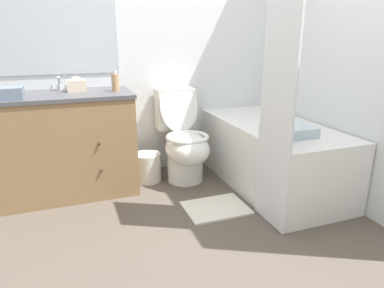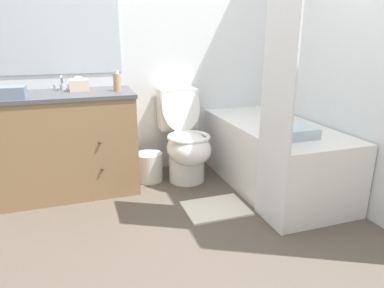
% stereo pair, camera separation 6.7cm
% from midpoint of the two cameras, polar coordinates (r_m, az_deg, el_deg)
% --- Properties ---
extents(ground_plane, '(14.00, 14.00, 0.00)m').
position_cam_midpoint_polar(ground_plane, '(2.11, 2.28, -19.26)').
color(ground_plane, brown).
extents(wall_back, '(8.00, 0.06, 2.50)m').
position_cam_midpoint_polar(wall_back, '(3.24, -8.99, 17.10)').
color(wall_back, silver).
rests_on(wall_back, ground_plane).
extents(wall_right, '(0.05, 2.59, 2.50)m').
position_cam_midpoint_polar(wall_right, '(3.06, 20.55, 16.22)').
color(wall_right, silver).
rests_on(wall_right, ground_plane).
extents(vanity_cabinet, '(1.09, 0.59, 0.84)m').
position_cam_midpoint_polar(vanity_cabinet, '(2.99, -20.88, 0.06)').
color(vanity_cabinet, olive).
rests_on(vanity_cabinet, ground_plane).
extents(sink_faucet, '(0.14, 0.12, 0.12)m').
position_cam_midpoint_polar(sink_faucet, '(3.07, -21.79, 8.98)').
color(sink_faucet, silver).
rests_on(sink_faucet, vanity_cabinet).
extents(toilet, '(0.38, 0.67, 0.88)m').
position_cam_midpoint_polar(toilet, '(3.07, -2.00, 0.41)').
color(toilet, white).
rests_on(toilet, ground_plane).
extents(bathtub, '(0.69, 1.47, 0.56)m').
position_cam_midpoint_polar(bathtub, '(3.04, 12.41, -1.70)').
color(bathtub, white).
rests_on(bathtub, ground_plane).
extents(shower_curtain, '(0.01, 0.36, 1.93)m').
position_cam_midpoint_polar(shower_curtain, '(2.23, 13.43, 9.60)').
color(shower_curtain, white).
rests_on(shower_curtain, ground_plane).
extents(wastebasket, '(0.24, 0.24, 0.26)m').
position_cam_midpoint_polar(wastebasket, '(3.13, -8.00, -3.86)').
color(wastebasket, silver).
rests_on(wastebasket, ground_plane).
extents(tissue_box, '(0.15, 0.13, 0.12)m').
position_cam_midpoint_polar(tissue_box, '(2.96, -19.29, 9.22)').
color(tissue_box, beige).
rests_on(tissue_box, vanity_cabinet).
extents(soap_dispenser, '(0.06, 0.06, 0.17)m').
position_cam_midpoint_polar(soap_dispenser, '(2.87, -13.33, 10.02)').
color(soap_dispenser, tan).
rests_on(soap_dispenser, vanity_cabinet).
extents(hand_towel_folded, '(0.27, 0.17, 0.09)m').
position_cam_midpoint_polar(hand_towel_folded, '(2.76, -29.64, 7.30)').
color(hand_towel_folded, slate).
rests_on(hand_towel_folded, vanity_cabinet).
extents(bath_towel_folded, '(0.35, 0.26, 0.07)m').
position_cam_midpoint_polar(bath_towel_folded, '(2.60, 15.15, 2.04)').
color(bath_towel_folded, silver).
rests_on(bath_towel_folded, bathtub).
extents(bath_mat, '(0.47, 0.36, 0.02)m').
position_cam_midpoint_polar(bath_mat, '(2.66, 3.27, -10.59)').
color(bath_mat, silver).
rests_on(bath_mat, ground_plane).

